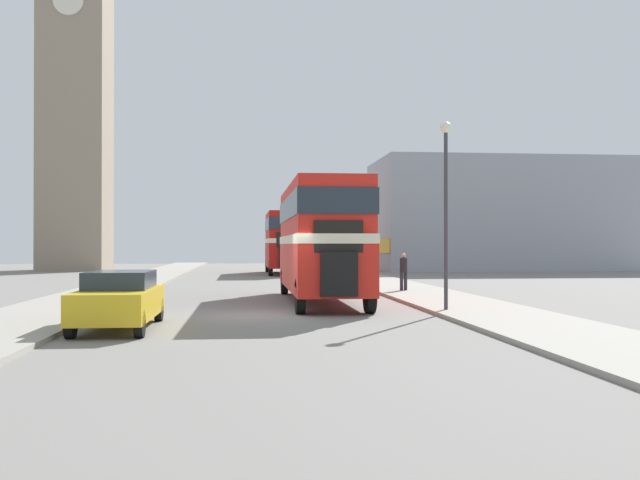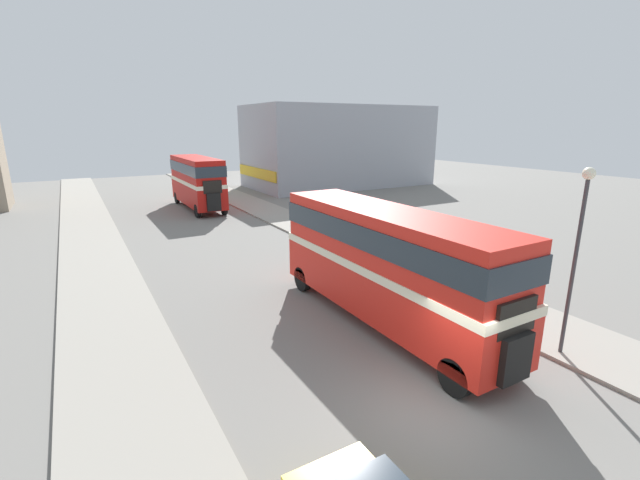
% 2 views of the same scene
% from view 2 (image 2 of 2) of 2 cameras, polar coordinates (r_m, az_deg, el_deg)
% --- Properties ---
extents(ground_plane, '(120.00, 120.00, 0.00)m').
position_cam_2_polar(ground_plane, '(12.30, 14.68, -20.99)').
color(ground_plane, slate).
extents(sidewalk_right, '(3.50, 120.00, 0.12)m').
position_cam_2_polar(sidewalk_right, '(17.17, 31.33, -11.64)').
color(sidewalk_right, gray).
rests_on(sidewalk_right, ground_plane).
extents(double_decker_bus, '(2.48, 10.93, 4.28)m').
position_cam_2_polar(double_decker_bus, '(15.49, 8.81, -2.34)').
color(double_decker_bus, red).
rests_on(double_decker_bus, ground_plane).
extents(bus_distant, '(2.47, 9.41, 4.46)m').
position_cam_2_polar(bus_distant, '(38.84, -16.08, 7.86)').
color(bus_distant, '#B2140F').
rests_on(bus_distant, ground_plane).
extents(pedestrian_walking, '(0.33, 0.33, 1.64)m').
position_cam_2_polar(pedestrian_walking, '(21.90, 9.69, -1.29)').
color(pedestrian_walking, '#282833').
rests_on(pedestrian_walking, sidewalk_right).
extents(street_lamp, '(0.36, 0.36, 5.86)m').
position_cam_2_polar(street_lamp, '(14.86, 31.25, 0.48)').
color(street_lamp, '#38383D').
rests_on(street_lamp, sidewalk_right).
extents(shop_building_block, '(21.33, 10.83, 9.31)m').
position_cam_2_polar(shop_building_block, '(52.74, 2.49, 12.38)').
color(shop_building_block, '#999EA8').
rests_on(shop_building_block, ground_plane).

